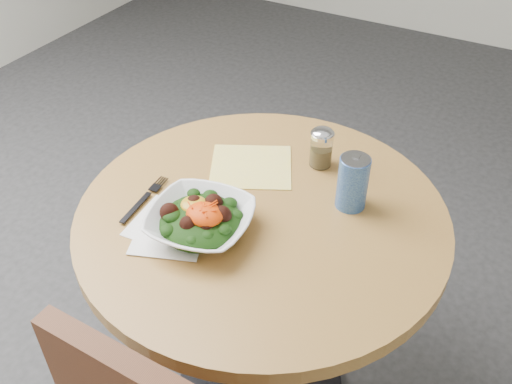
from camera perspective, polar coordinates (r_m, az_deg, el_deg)
table at (r=1.51m, az=0.56°, el=-7.55°), size 0.90×0.90×0.75m
cloth_napkin at (r=1.51m, az=-0.49°, el=2.58°), size 0.28×0.27×0.00m
paper_napkins at (r=1.34m, az=-8.72°, el=-3.62°), size 0.22×0.21×0.00m
salad_bowl at (r=1.31m, az=-5.56°, el=-2.83°), size 0.27×0.27×0.09m
fork at (r=1.43m, az=-10.99°, el=-0.55°), size 0.03×0.19×0.00m
spice_shaker at (r=1.50m, az=6.55°, el=4.42°), size 0.06×0.06×0.11m
beverage_can at (r=1.37m, az=9.65°, el=0.97°), size 0.07×0.07×0.14m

